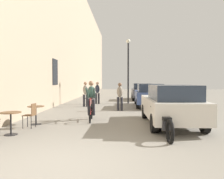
# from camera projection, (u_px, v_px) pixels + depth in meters

# --- Properties ---
(ground_plane) EXTENTS (88.00, 88.00, 0.00)m
(ground_plane) POSITION_uv_depth(u_px,v_px,m) (63.00, 165.00, 4.59)
(ground_plane) COLOR gray
(building_facade_left) EXTENTS (0.54, 68.00, 12.08)m
(building_facade_left) POSITION_uv_depth(u_px,v_px,m) (64.00, 28.00, 18.47)
(building_facade_left) COLOR tan
(building_facade_left) RESTS_ON ground_plane
(cafe_table_near) EXTENTS (0.64, 0.64, 0.72)m
(cafe_table_near) POSITION_uv_depth(u_px,v_px,m) (11.00, 118.00, 7.14)
(cafe_table_near) COLOR black
(cafe_table_near) RESTS_ON ground_plane
(cafe_table_mid) EXTENTS (0.64, 0.64, 0.72)m
(cafe_table_mid) POSITION_uv_depth(u_px,v_px,m) (36.00, 111.00, 8.86)
(cafe_table_mid) COLOR black
(cafe_table_mid) RESTS_ON ground_plane
(cafe_chair_mid_toward_street) EXTENTS (0.42, 0.42, 0.89)m
(cafe_chair_mid_toward_street) POSITION_uv_depth(u_px,v_px,m) (31.00, 114.00, 8.19)
(cafe_chair_mid_toward_street) COLOR black
(cafe_chair_mid_toward_street) RESTS_ON ground_plane
(cyclist_on_bicycle) EXTENTS (0.52, 1.76, 1.74)m
(cyclist_on_bicycle) POSITION_uv_depth(u_px,v_px,m) (91.00, 102.00, 9.84)
(cyclist_on_bicycle) COLOR black
(cyclist_on_bicycle) RESTS_ON ground_plane
(pedestrian_near) EXTENTS (0.35, 0.25, 1.61)m
(pedestrian_near) POSITION_uv_depth(u_px,v_px,m) (120.00, 95.00, 13.04)
(pedestrian_near) COLOR #26262D
(pedestrian_near) RESTS_ON ground_plane
(pedestrian_mid) EXTENTS (0.35, 0.26, 1.66)m
(pedestrian_mid) POSITION_uv_depth(u_px,v_px,m) (85.00, 93.00, 15.08)
(pedestrian_mid) COLOR #26262D
(pedestrian_mid) RESTS_ON ground_plane
(pedestrian_far) EXTENTS (0.37, 0.29, 1.64)m
(pedestrian_far) POSITION_uv_depth(u_px,v_px,m) (97.00, 91.00, 16.94)
(pedestrian_far) COLOR #26262D
(pedestrian_far) RESTS_ON ground_plane
(street_lamp) EXTENTS (0.32, 0.32, 4.90)m
(street_lamp) POSITION_uv_depth(u_px,v_px,m) (128.00, 63.00, 17.29)
(street_lamp) COLOR black
(street_lamp) RESTS_ON ground_plane
(parked_car_nearest) EXTENTS (1.85, 4.37, 1.55)m
(parked_car_nearest) POSITION_uv_depth(u_px,v_px,m) (171.00, 104.00, 8.70)
(parked_car_nearest) COLOR beige
(parked_car_nearest) RESTS_ON ground_plane
(parked_car_second) EXTENTS (1.91, 4.34, 1.53)m
(parked_car_second) POSITION_uv_depth(u_px,v_px,m) (149.00, 95.00, 15.07)
(parked_car_second) COLOR #384C84
(parked_car_second) RESTS_ON ground_plane
(parked_car_third) EXTENTS (1.86, 4.26, 1.50)m
(parked_car_third) POSITION_uv_depth(u_px,v_px,m) (142.00, 91.00, 20.78)
(parked_car_third) COLOR #595960
(parked_car_third) RESTS_ON ground_plane
(parked_motorcycle) EXTENTS (0.62, 2.15, 0.92)m
(parked_motorcycle) POSITION_uv_depth(u_px,v_px,m) (164.00, 123.00, 6.93)
(parked_motorcycle) COLOR black
(parked_motorcycle) RESTS_ON ground_plane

